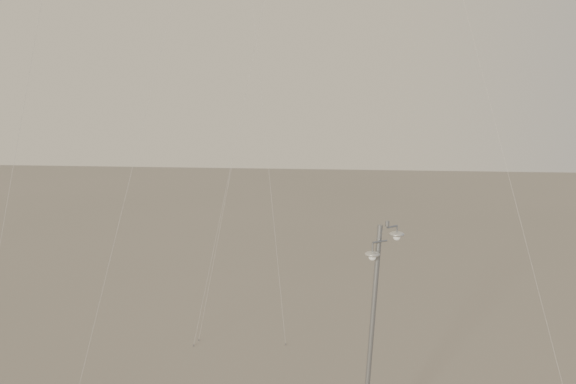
{
  "coord_description": "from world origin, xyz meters",
  "views": [
    {
      "loc": [
        4.51,
        -20.27,
        13.89
      ],
      "look_at": [
        2.07,
        5.0,
        9.45
      ],
      "focal_mm": 40.0,
      "sensor_mm": 36.0,
      "label": 1
    }
  ],
  "objects": [
    {
      "name": "street_lamp",
      "position": [
        5.45,
        1.31,
        4.88
      ],
      "size": [
        1.42,
        1.21,
        9.15
      ],
      "color": "gray",
      "rests_on": "ground"
    },
    {
      "name": "kite_3",
      "position": [
        -6.58,
        1.55,
        14.47
      ],
      "size": [
        4.67,
        0.94,
        18.92
      ],
      "rotation": [
        0.0,
        0.0,
        -0.56
      ],
      "color": "maroon",
      "rests_on": "ground"
    },
    {
      "name": "kite_4",
      "position": [
        10.3,
        11.71,
        15.63
      ],
      "size": [
        3.89,
        13.22,
        20.48
      ],
      "rotation": [
        0.0,
        0.0,
        2.02
      ],
      "color": "#2F2827",
      "rests_on": "ground"
    }
  ]
}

